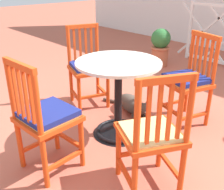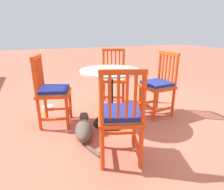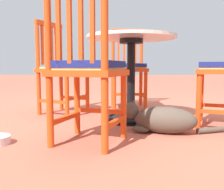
{
  "view_description": "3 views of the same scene",
  "coord_description": "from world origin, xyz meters",
  "px_view_note": "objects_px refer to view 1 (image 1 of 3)",
  "views": [
    {
      "loc": [
        1.58,
        -1.35,
        1.42
      ],
      "look_at": [
        0.0,
        0.08,
        0.47
      ],
      "focal_mm": 43.41,
      "sensor_mm": 36.0,
      "label": 1
    },
    {
      "loc": [
        -2.21,
        1.12,
        1.18
      ],
      "look_at": [
        -0.17,
        0.24,
        0.44
      ],
      "focal_mm": 30.43,
      "sensor_mm": 36.0,
      "label": 2
    },
    {
      "loc": [
        0.02,
        2.47,
        0.47
      ],
      "look_at": [
        0.1,
        0.36,
        0.24
      ],
      "focal_mm": 41.82,
      "sensor_mm": 36.0,
      "label": 3
    }
  ],
  "objects_px": {
    "cafe_table": "(118,107)",
    "orange_chair_near_fence": "(46,118)",
    "terracotta_planter": "(160,46)",
    "orange_chair_by_planter": "(152,136)",
    "tabby_cat": "(133,105)",
    "orange_chair_tucked_in": "(88,68)",
    "orange_chair_facing_out": "(188,81)"
  },
  "relations": [
    {
      "from": "orange_chair_by_planter",
      "to": "tabby_cat",
      "type": "relative_size",
      "value": 1.22
    },
    {
      "from": "orange_chair_near_fence",
      "to": "tabby_cat",
      "type": "xyz_separation_m",
      "value": [
        -0.2,
        1.17,
        -0.35
      ]
    },
    {
      "from": "orange_chair_tucked_in",
      "to": "orange_chair_near_fence",
      "type": "height_order",
      "value": "same"
    },
    {
      "from": "terracotta_planter",
      "to": "orange_chair_near_fence",
      "type": "bearing_deg",
      "value": -68.13
    },
    {
      "from": "orange_chair_tucked_in",
      "to": "orange_chair_facing_out",
      "type": "relative_size",
      "value": 1.0
    },
    {
      "from": "orange_chair_tucked_in",
      "to": "orange_chair_by_planter",
      "type": "bearing_deg",
      "value": -21.21
    },
    {
      "from": "cafe_table",
      "to": "orange_chair_facing_out",
      "type": "height_order",
      "value": "orange_chair_facing_out"
    },
    {
      "from": "orange_chair_by_planter",
      "to": "tabby_cat",
      "type": "distance_m",
      "value": 1.21
    },
    {
      "from": "cafe_table",
      "to": "orange_chair_near_fence",
      "type": "bearing_deg",
      "value": -89.61
    },
    {
      "from": "orange_chair_facing_out",
      "to": "terracotta_planter",
      "type": "height_order",
      "value": "orange_chair_facing_out"
    },
    {
      "from": "terracotta_planter",
      "to": "orange_chair_by_planter",
      "type": "bearing_deg",
      "value": -52.72
    },
    {
      "from": "terracotta_planter",
      "to": "cafe_table",
      "type": "bearing_deg",
      "value": -61.27
    },
    {
      "from": "orange_chair_facing_out",
      "to": "tabby_cat",
      "type": "bearing_deg",
      "value": -150.48
    },
    {
      "from": "orange_chair_near_fence",
      "to": "orange_chair_facing_out",
      "type": "bearing_deg",
      "value": 78.87
    },
    {
      "from": "tabby_cat",
      "to": "terracotta_planter",
      "type": "relative_size",
      "value": 1.2
    },
    {
      "from": "cafe_table",
      "to": "orange_chair_tucked_in",
      "type": "bearing_deg",
      "value": 163.8
    },
    {
      "from": "orange_chair_tucked_in",
      "to": "orange_chair_near_fence",
      "type": "xyz_separation_m",
      "value": [
        0.73,
        -0.96,
        0.0
      ]
    },
    {
      "from": "orange_chair_tucked_in",
      "to": "tabby_cat",
      "type": "xyz_separation_m",
      "value": [
        0.54,
        0.21,
        -0.35
      ]
    },
    {
      "from": "cafe_table",
      "to": "orange_chair_facing_out",
      "type": "bearing_deg",
      "value": 67.32
    },
    {
      "from": "orange_chair_facing_out",
      "to": "terracotta_planter",
      "type": "xyz_separation_m",
      "value": [
        -1.39,
        1.32,
        -0.12
      ]
    },
    {
      "from": "orange_chair_near_fence",
      "to": "orange_chair_by_planter",
      "type": "xyz_separation_m",
      "value": [
        0.68,
        0.41,
        -0.01
      ]
    },
    {
      "from": "orange_chair_near_fence",
      "to": "terracotta_planter",
      "type": "height_order",
      "value": "orange_chair_near_fence"
    },
    {
      "from": "cafe_table",
      "to": "tabby_cat",
      "type": "bearing_deg",
      "value": 114.53
    },
    {
      "from": "orange_chair_tucked_in",
      "to": "orange_chair_facing_out",
      "type": "distance_m",
      "value": 1.12
    },
    {
      "from": "orange_chair_facing_out",
      "to": "tabby_cat",
      "type": "relative_size",
      "value": 1.22
    },
    {
      "from": "orange_chair_by_planter",
      "to": "terracotta_planter",
      "type": "relative_size",
      "value": 1.47
    },
    {
      "from": "orange_chair_near_fence",
      "to": "tabby_cat",
      "type": "bearing_deg",
      "value": 99.54
    },
    {
      "from": "orange_chair_facing_out",
      "to": "cafe_table",
      "type": "bearing_deg",
      "value": -112.68
    },
    {
      "from": "orange_chair_facing_out",
      "to": "terracotta_planter",
      "type": "bearing_deg",
      "value": 136.45
    },
    {
      "from": "orange_chair_tucked_in",
      "to": "tabby_cat",
      "type": "distance_m",
      "value": 0.68
    },
    {
      "from": "terracotta_planter",
      "to": "orange_chair_tucked_in",
      "type": "bearing_deg",
      "value": -78.29
    },
    {
      "from": "tabby_cat",
      "to": "terracotta_planter",
      "type": "xyz_separation_m",
      "value": [
        -0.91,
        1.59,
        0.23
      ]
    }
  ]
}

